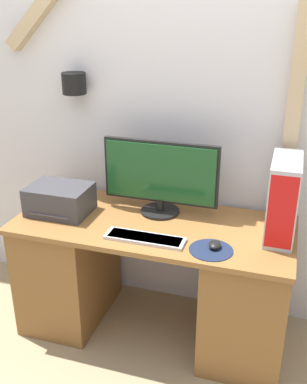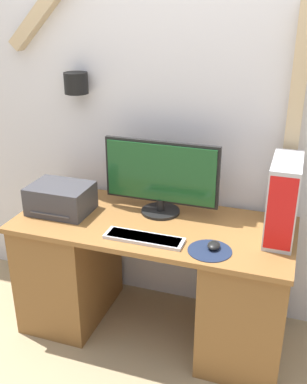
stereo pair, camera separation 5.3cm
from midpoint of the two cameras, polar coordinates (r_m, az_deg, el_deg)
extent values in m
plane|color=#9E8966|center=(2.80, -3.00, -21.22)|extent=(12.00, 12.00, 0.00)
cube|color=silver|center=(2.79, 1.93, 10.59)|extent=(6.40, 0.05, 2.70)
cube|color=tan|center=(2.59, 17.22, 13.08)|extent=(0.08, 0.08, 0.82)
cylinder|color=black|center=(2.90, -10.59, 13.41)|extent=(0.15, 0.15, 0.13)
cube|color=brown|center=(2.63, -0.66, -4.20)|extent=(1.62, 0.71, 0.03)
cube|color=brown|center=(3.03, -11.14, -9.05)|extent=(0.45, 0.65, 0.73)
cube|color=brown|center=(2.73, 11.18, -12.93)|extent=(0.45, 0.65, 0.73)
cylinder|color=black|center=(2.74, 0.36, -2.45)|extent=(0.24, 0.24, 0.02)
cylinder|color=black|center=(2.72, 0.36, -1.62)|extent=(0.05, 0.05, 0.07)
cube|color=black|center=(2.65, 0.43, 2.54)|extent=(0.70, 0.03, 0.38)
cube|color=#194C23|center=(2.63, 0.32, 2.42)|extent=(0.67, 0.01, 0.35)
cube|color=silver|center=(2.44, -1.72, -5.91)|extent=(0.44, 0.12, 0.02)
cube|color=white|center=(2.44, -1.73, -5.80)|extent=(0.40, 0.10, 0.01)
cylinder|color=#19233D|center=(2.36, 6.67, -7.33)|extent=(0.23, 0.23, 0.00)
ellipsoid|color=black|center=(2.37, 7.17, -6.66)|extent=(0.06, 0.09, 0.04)
cube|color=#B2B2B7|center=(2.49, 15.55, -0.76)|extent=(0.15, 0.39, 0.44)
cube|color=red|center=(2.32, 15.29, -2.59)|extent=(0.14, 0.01, 0.40)
cube|color=#38383D|center=(2.78, -12.34, -0.90)|extent=(0.36, 0.27, 0.17)
cube|color=#515156|center=(2.73, -13.08, -2.47)|extent=(0.26, 0.12, 0.01)
camera|label=1|loc=(0.03, -90.60, -0.26)|focal=42.00mm
camera|label=2|loc=(0.03, 89.40, 0.26)|focal=42.00mm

